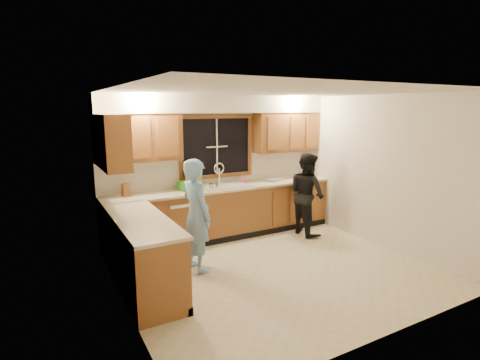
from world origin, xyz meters
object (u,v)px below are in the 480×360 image
(knife_block, at_px, (126,190))
(dish_crate, at_px, (190,186))
(dishwasher, at_px, (179,221))
(stove, at_px, (155,271))
(woman, at_px, (307,194))
(sink, at_px, (224,190))
(soap_bottle, at_px, (242,178))
(bowl, at_px, (273,180))
(man, at_px, (196,215))

(knife_block, xyz_separation_m, dish_crate, (1.04, -0.09, -0.02))
(knife_block, bearing_deg, dishwasher, -22.16)
(stove, relative_size, woman, 0.60)
(woman, distance_m, dish_crate, 2.13)
(sink, bearing_deg, soap_bottle, 15.82)
(sink, relative_size, dishwasher, 1.05)
(dish_crate, bearing_deg, dishwasher, -173.80)
(sink, relative_size, soap_bottle, 5.05)
(knife_block, relative_size, bowl, 0.90)
(woman, height_order, knife_block, woman)
(man, xyz_separation_m, knife_block, (-0.70, 1.19, 0.21))
(sink, distance_m, soap_bottle, 0.47)
(dishwasher, relative_size, bowl, 3.82)
(bowl, bearing_deg, sink, 178.81)
(sink, xyz_separation_m, woman, (1.39, -0.58, -0.11))
(woman, distance_m, bowl, 0.70)
(sink, xyz_separation_m, dishwasher, (-0.85, -0.01, -0.45))
(dishwasher, height_order, dish_crate, dish_crate)
(woman, bearing_deg, dish_crate, 74.75)
(man, xyz_separation_m, woman, (2.37, 0.50, -0.05))
(bowl, bearing_deg, woman, -57.42)
(man, relative_size, bowl, 7.48)
(stove, bearing_deg, soap_bottle, 41.12)
(dishwasher, bearing_deg, sink, 0.99)
(sink, relative_size, knife_block, 4.44)
(stove, relative_size, knife_block, 4.65)
(sink, height_order, dishwasher, sink)
(soap_bottle, xyz_separation_m, bowl, (0.60, -0.14, -0.06))
(woman, distance_m, knife_block, 3.16)
(soap_bottle, bearing_deg, stove, -138.88)
(stove, xyz_separation_m, soap_bottle, (2.23, 1.95, 0.56))
(stove, distance_m, soap_bottle, 3.01)
(dishwasher, bearing_deg, soap_bottle, 6.09)
(sink, distance_m, bowl, 1.04)
(man, distance_m, dish_crate, 1.16)
(stove, bearing_deg, sink, 45.39)
(stove, height_order, man, man)
(sink, xyz_separation_m, dish_crate, (-0.64, 0.01, 0.13))
(stove, bearing_deg, knife_block, 86.39)
(man, bearing_deg, dish_crate, -24.89)
(sink, height_order, bowl, sink)
(sink, bearing_deg, knife_block, 176.52)
(knife_block, xyz_separation_m, bowl, (2.71, -0.12, -0.07))
(man, distance_m, soap_bottle, 1.86)
(soap_bottle, bearing_deg, dish_crate, -173.93)
(stove, relative_size, bowl, 4.19)
(dishwasher, bearing_deg, bowl, -0.20)
(woman, xyz_separation_m, soap_bottle, (-0.96, 0.71, 0.25))
(stove, xyz_separation_m, knife_block, (0.12, 1.93, 0.57))
(man, bearing_deg, dishwasher, -14.33)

